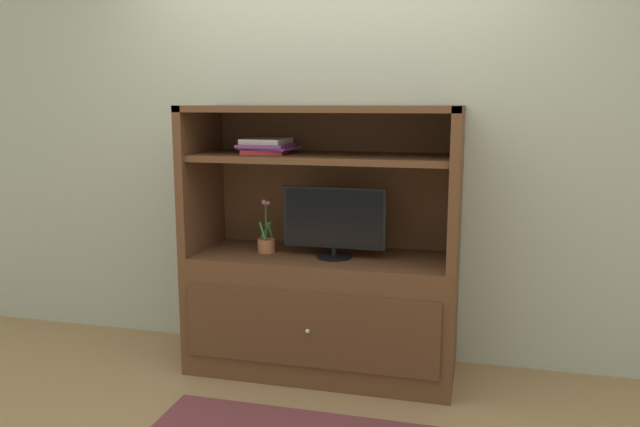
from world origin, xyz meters
TOP-DOWN VIEW (x-y plane):
  - ground_plane at (0.00, 0.00)m, footprint 8.00×8.00m
  - painted_rear_wall at (0.00, 0.75)m, footprint 6.00×0.10m
  - media_console at (0.00, 0.40)m, footprint 1.52×0.62m
  - tv_monitor at (0.08, 0.36)m, footprint 0.58×0.20m
  - potted_plant at (-0.33, 0.39)m, footprint 0.10×0.10m
  - magazine_stack at (-0.32, 0.40)m, footprint 0.31×0.34m

SIDE VIEW (x-z plane):
  - ground_plane at x=0.00m, z-range 0.00..0.00m
  - media_console at x=0.00m, z-range -0.26..1.27m
  - potted_plant at x=-0.33m, z-range 0.59..0.90m
  - tv_monitor at x=0.08m, z-range 0.70..1.10m
  - magazine_stack at x=-0.32m, z-range 1.26..1.35m
  - painted_rear_wall at x=0.00m, z-range 0.00..2.80m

